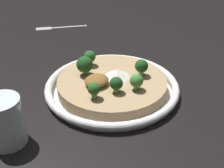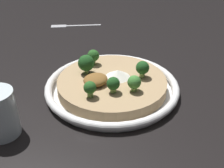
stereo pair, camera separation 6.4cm
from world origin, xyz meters
name	(u,v)px [view 1 (the left image)]	position (x,y,z in m)	size (l,w,h in m)	color
ground_plane	(112,91)	(0.00, 0.00, 0.00)	(6.00, 6.00, 0.00)	black
risotto_bowl	(112,86)	(0.00, 0.00, 0.02)	(0.31, 0.31, 0.03)	white
cheese_sprinkle	(117,73)	(0.02, 0.00, 0.04)	(0.06, 0.06, 0.02)	white
crispy_onion_garnish	(97,81)	(-0.04, 0.01, 0.04)	(0.06, 0.05, 0.02)	brown
broccoli_front_left	(116,84)	(-0.03, -0.04, 0.05)	(0.03, 0.03, 0.04)	#759E4C
broccoli_back_left	(85,65)	(-0.03, 0.06, 0.06)	(0.04, 0.04, 0.05)	#668E47
broccoli_back_right	(90,57)	(0.01, 0.09, 0.05)	(0.03, 0.03, 0.04)	#84A856
broccoli_left	(94,89)	(-0.08, -0.03, 0.05)	(0.03, 0.03, 0.04)	#668E47
broccoli_right	(141,67)	(0.06, -0.04, 0.06)	(0.03, 0.03, 0.04)	#84A856
broccoli_front_right	(137,81)	(0.01, -0.07, 0.05)	(0.03, 0.03, 0.04)	#84A856
drinking_glass	(5,122)	(-0.25, 0.01, 0.05)	(0.07, 0.07, 0.09)	silver
fork_utensil	(56,28)	(0.15, 0.44, 0.00)	(0.16, 0.11, 0.00)	#B7B7BC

